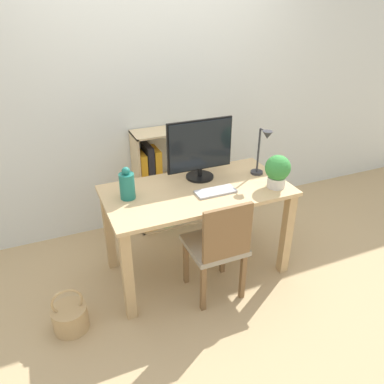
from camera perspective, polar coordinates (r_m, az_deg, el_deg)
ground_plane at (r=3.25m, az=0.71°, el=-11.43°), size 10.00×10.00×0.00m
wall_back at (r=3.49m, az=-5.71°, el=15.21°), size 8.00×0.05×2.60m
desk at (r=2.89m, az=0.78°, el=-1.89°), size 1.41×0.72×0.76m
monitor at (r=2.91m, az=1.22°, el=6.73°), size 0.54×0.22×0.48m
keyboard at (r=2.78m, az=3.62°, el=0.06°), size 0.30×0.13×0.02m
vase at (r=2.69m, az=-9.87°, el=1.07°), size 0.11×0.11×0.24m
desk_lamp at (r=2.99m, az=10.74°, el=6.55°), size 0.10×0.19×0.39m
potted_plant at (r=2.87m, az=12.90°, el=3.25°), size 0.19×0.19×0.26m
chair at (r=2.72m, az=4.04°, el=-8.10°), size 0.40×0.40×0.84m
bookshelf at (r=3.62m, az=-4.69°, el=0.90°), size 0.79×0.28×0.97m
basket at (r=2.83m, az=-18.07°, el=-17.65°), size 0.24×0.24×0.34m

